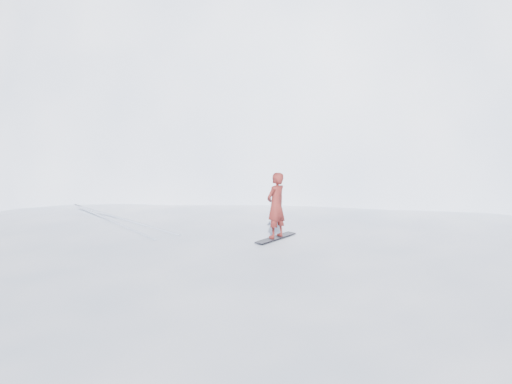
# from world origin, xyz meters

# --- Properties ---
(ground) EXTENTS (400.00, 400.00, 0.00)m
(ground) POSITION_xyz_m (0.00, 0.00, 0.00)
(ground) COLOR white
(ground) RESTS_ON ground
(near_ridge) EXTENTS (36.00, 28.00, 4.80)m
(near_ridge) POSITION_xyz_m (1.00, 3.00, 0.00)
(near_ridge) COLOR white
(near_ridge) RESTS_ON ground
(summit_peak) EXTENTS (60.00, 56.00, 56.00)m
(summit_peak) POSITION_xyz_m (22.00, 26.00, 0.00)
(summit_peak) COLOR white
(summit_peak) RESTS_ON ground
(peak_shoulder) EXTENTS (28.00, 24.00, 18.00)m
(peak_shoulder) POSITION_xyz_m (10.00, 20.00, 0.00)
(peak_shoulder) COLOR white
(peak_shoulder) RESTS_ON ground
(wind_bumps) EXTENTS (16.00, 14.40, 1.00)m
(wind_bumps) POSITION_xyz_m (-0.56, 2.12, 0.00)
(wind_bumps) COLOR white
(wind_bumps) RESTS_ON ground
(snowboard) EXTENTS (1.45, 0.68, 0.02)m
(snowboard) POSITION_xyz_m (1.16, 0.59, 2.41)
(snowboard) COLOR black
(snowboard) RESTS_ON near_ridge
(snowboarder) EXTENTS (0.73, 0.59, 1.74)m
(snowboarder) POSITION_xyz_m (1.16, 0.59, 3.30)
(snowboarder) COLOR maroon
(snowboarder) RESTS_ON snowboard
(board_tracks) EXTENTS (1.58, 5.96, 0.04)m
(board_tracks) POSITION_xyz_m (-1.84, 5.13, 2.42)
(board_tracks) COLOR silver
(board_tracks) RESTS_ON ground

